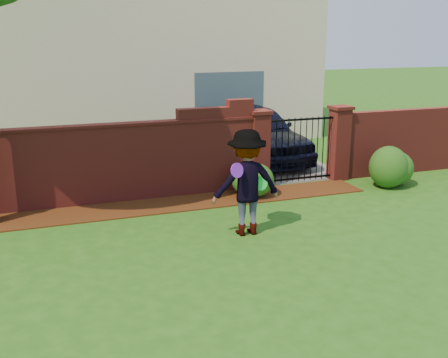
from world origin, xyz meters
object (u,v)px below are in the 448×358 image
object	(u,v)px
man	(247,183)
frisbee_green	(260,183)
car	(258,133)
frisbee_purple	(237,170)

from	to	relation	value
man	frisbee_green	world-z (taller)	man
car	frisbee_green	size ratio (longest dim) A/B	18.51
man	frisbee_purple	bearing A→B (deg)	44.71
car	frisbee_green	xyz separation A→B (m)	(-2.25, -5.37, 0.16)
frisbee_purple	frisbee_green	bearing A→B (deg)	19.29
frisbee_purple	car	bearing A→B (deg)	63.36
car	frisbee_green	world-z (taller)	car
man	frisbee_green	bearing A→B (deg)	164.75
man	frisbee_purple	distance (m)	0.52
frisbee_green	car	bearing A→B (deg)	67.23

